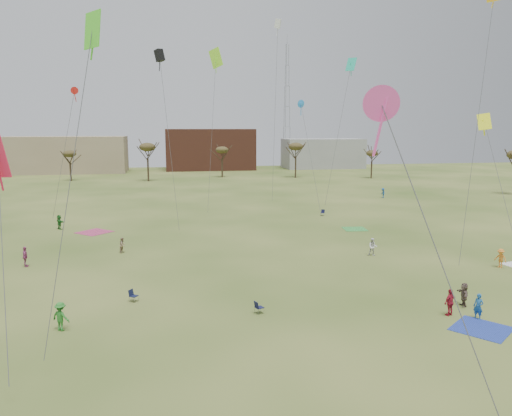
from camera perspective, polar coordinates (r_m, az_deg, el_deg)
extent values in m
plane|color=#304D18|center=(31.74, 3.92, -13.36)|extent=(260.00, 260.00, 0.00)
imported|color=#287828|center=(32.67, -21.84, -11.67)|extent=(1.34, 1.15, 1.79)
imported|color=#1D5487|center=(35.20, 24.52, -10.42)|extent=(0.66, 0.74, 1.69)
imported|color=#AB1D31|center=(35.09, 21.73, -10.19)|extent=(1.15, 0.80, 1.81)
imported|color=#967B5F|center=(50.29, -15.30, -4.20)|extent=(0.84, 0.92, 1.54)
imported|color=brown|center=(37.26, 23.10, -9.27)|extent=(0.79, 1.61, 1.66)
imported|color=orange|center=(48.53, 26.64, -5.25)|extent=(1.02, 1.26, 1.71)
imported|color=#A6457A|center=(48.27, -25.34, -5.16)|extent=(0.69, 1.15, 1.84)
imported|color=silver|center=(48.70, 13.47, -4.44)|extent=(1.02, 0.90, 1.74)
imported|color=#256F28|center=(64.31, -21.97, -1.53)|extent=(1.40, 1.64, 1.78)
imported|color=navy|center=(89.65, 14.59, 1.72)|extent=(0.71, 1.16, 1.73)
cube|color=#243B9C|center=(33.94, 24.82, -12.69)|extent=(4.33, 4.33, 0.03)
cube|color=#B23660|center=(61.19, -18.35, -2.70)|extent=(4.77, 4.77, 0.03)
cube|color=green|center=(61.11, 11.45, -2.42)|extent=(3.02, 3.02, 0.03)
cube|color=#131834|center=(36.34, -14.08, -9.94)|extent=(0.69, 0.69, 0.04)
cube|color=#131834|center=(36.40, -14.39, -9.53)|extent=(0.38, 0.49, 0.44)
cube|color=#15183B|center=(33.19, 0.39, -11.52)|extent=(0.65, 0.65, 0.04)
cube|color=#15183B|center=(33.00, 0.04, -11.22)|extent=(0.30, 0.51, 0.44)
cube|color=#131534|center=(69.54, 7.76, -0.56)|extent=(0.70, 0.70, 0.04)
cube|color=#131534|center=(69.72, 7.82, -0.35)|extent=(0.48, 0.40, 0.44)
cylinder|color=#4C4C51|center=(26.44, -27.44, -5.66)|extent=(1.45, 5.51, 9.96)
cube|color=#4ACB23|center=(28.40, -18.56, 19.12)|extent=(0.98, 0.98, 1.93)
cube|color=#4ACB23|center=(28.29, -18.49, 17.78)|extent=(0.08, 0.08, 1.74)
cylinder|color=#4C4C51|center=(26.51, -21.01, 1.92)|extent=(2.66, 3.75, 16.40)
cone|color=#EF4BA9|center=(19.21, 14.40, 11.75)|extent=(1.37, 0.10, 1.37)
cube|color=#EF4BA9|center=(19.19, 14.30, 9.15)|extent=(0.08, 0.08, 2.25)
cylinder|color=#4C4C51|center=(18.53, 21.40, -7.65)|extent=(3.28, 4.96, 12.25)
cylinder|color=#4C4C51|center=(45.45, 24.39, 8.64)|extent=(3.90, 3.52, 22.89)
cube|color=yellow|center=(49.12, 25.09, 9.12)|extent=(0.80, 0.80, 1.57)
cube|color=yellow|center=(49.12, 25.05, 8.48)|extent=(0.08, 0.08, 1.41)
cylinder|color=#4C4C51|center=(47.38, 26.78, 1.79)|extent=(0.63, 5.51, 11.92)
cube|color=black|center=(57.45, -11.20, 17.08)|extent=(0.74, 0.74, 1.27)
cube|color=black|center=(57.35, -11.18, 16.34)|extent=(0.08, 0.08, 1.91)
cylinder|color=#4C4C51|center=(55.64, -10.07, 7.42)|extent=(1.67, 2.59, 19.27)
cone|color=#2888E4|center=(68.78, 5.28, 12.02)|extent=(1.09, 0.08, 1.09)
cube|color=#2888E4|center=(68.75, 5.27, 11.45)|extent=(0.08, 0.08, 1.78)
cylinder|color=#4C4C51|center=(66.45, 6.42, 5.79)|extent=(1.52, 5.40, 14.65)
cube|color=#96EF27|center=(68.77, -4.71, 17.05)|extent=(1.26, 1.26, 2.47)
cube|color=#96EF27|center=(68.66, -4.70, 16.34)|extent=(0.08, 0.08, 2.22)
cylinder|color=#4C4C51|center=(66.84, -5.18, 8.40)|extent=(1.66, 2.50, 20.64)
cone|color=#B11912|center=(65.15, -20.43, 12.73)|extent=(0.92, 0.07, 0.92)
cube|color=#B11912|center=(65.11, -20.40, 12.22)|extent=(0.08, 0.08, 1.50)
cylinder|color=#4C4C51|center=(65.74, -21.55, 5.70)|extent=(3.69, 0.72, 15.87)
cube|color=#1BA686|center=(75.80, 11.04, 16.14)|extent=(1.04, 1.04, 2.05)
cube|color=#1BA686|center=(75.72, 11.02, 15.60)|extent=(0.08, 0.08, 1.84)
cylinder|color=#4C4C51|center=(73.87, 9.54, 8.37)|extent=(4.01, 1.49, 20.58)
cube|color=white|center=(79.67, 2.57, 20.71)|extent=(0.77, 0.77, 1.32)
cube|color=white|center=(79.52, 2.56, 20.16)|extent=(0.08, 0.08, 1.98)
cylinder|color=#4C4C51|center=(76.95, 2.23, 10.95)|extent=(1.25, 2.20, 27.10)
cylinder|color=#3A2B1E|center=(122.94, -20.83, 3.99)|extent=(0.40, 0.40, 4.32)
ellipsoid|color=#473D1E|center=(122.67, -20.94, 5.93)|extent=(3.02, 3.02, 1.58)
cylinder|color=#3A2B1E|center=(116.88, -12.48, 4.40)|extent=(0.40, 0.40, 5.40)
ellipsoid|color=#473D1E|center=(116.57, -12.57, 6.96)|extent=(3.78, 3.78, 1.98)
cylinder|color=#3A2B1E|center=(123.50, -3.97, 4.68)|extent=(0.40, 0.40, 4.68)
ellipsoid|color=#473D1E|center=(123.22, -3.99, 6.78)|extent=(3.28, 3.28, 1.72)
cylinder|color=#3A2B1E|center=(122.82, 4.64, 4.79)|extent=(0.40, 0.40, 5.28)
ellipsoid|color=#473D1E|center=(122.52, 4.67, 7.17)|extent=(3.70, 3.70, 1.94)
cylinder|color=#3A2B1E|center=(124.03, 13.32, 4.36)|extent=(0.40, 0.40, 4.20)
ellipsoid|color=#473D1E|center=(123.77, 13.39, 6.23)|extent=(2.94, 2.94, 1.54)
cube|color=#937F60|center=(146.24, -21.19, 5.84)|extent=(32.00, 14.00, 10.00)
cube|color=brown|center=(149.03, -5.46, 6.86)|extent=(26.00, 16.00, 12.00)
cube|color=gray|center=(154.02, 7.78, 6.33)|extent=(24.00, 12.00, 9.00)
cylinder|color=#9EA3A8|center=(158.21, 3.90, 11.73)|extent=(0.16, 0.16, 38.00)
cylinder|color=#9EA3A8|center=(158.65, 3.35, 11.72)|extent=(0.16, 0.16, 38.00)
cylinder|color=#9EA3A8|center=(157.13, 3.48, 11.75)|extent=(0.16, 0.16, 38.00)
cylinder|color=#9EA3A8|center=(160.19, 3.66, 19.08)|extent=(0.10, 0.10, 3.00)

